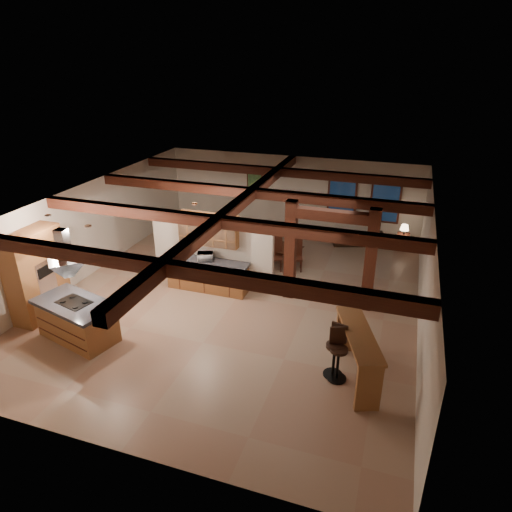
{
  "coord_description": "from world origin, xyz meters",
  "views": [
    {
      "loc": [
        4.21,
        -10.91,
        6.56
      ],
      "look_at": [
        0.38,
        0.5,
        1.13
      ],
      "focal_mm": 32.0,
      "sensor_mm": 36.0,
      "label": 1
    }
  ],
  "objects": [
    {
      "name": "dining_table",
      "position": [
        0.37,
        2.65,
        0.29
      ],
      "size": [
        1.82,
        1.32,
        0.57
      ],
      "primitive_type": "imported",
      "rotation": [
        0.0,
        0.0,
        -0.27
      ],
      "color": "#3D1B0F",
      "rests_on": "ground"
    },
    {
      "name": "bar_stool_b",
      "position": [
        3.25,
        -2.63,
        0.63
      ],
      "size": [
        0.44,
        0.46,
        1.23
      ],
      "color": "black",
      "rests_on": "ground"
    },
    {
      "name": "framed_art",
      "position": [
        -1.5,
        5.94,
        1.7
      ],
      "size": [
        0.65,
        0.05,
        0.85
      ],
      "color": "#37120D",
      "rests_on": "room_walls"
    },
    {
      "name": "ceiling_beams",
      "position": [
        0.0,
        0.0,
        2.76
      ],
      "size": [
        10.0,
        12.0,
        0.28
      ],
      "color": "#37120D",
      "rests_on": "room_walls"
    },
    {
      "name": "table_lamp",
      "position": [
        4.39,
        5.19,
        0.8
      ],
      "size": [
        0.31,
        0.31,
        0.36
      ],
      "color": "black",
      "rests_on": "side_table"
    },
    {
      "name": "bar_stool_a",
      "position": [
        3.32,
        -2.74,
        0.62
      ],
      "size": [
        0.46,
        0.47,
        1.22
      ],
      "color": "black",
      "rests_on": "ground"
    },
    {
      "name": "back_counter",
      "position": [
        -1.0,
        0.11,
        0.48
      ],
      "size": [
        2.5,
        0.66,
        0.94
      ],
      "color": "brown",
      "rests_on": "ground"
    },
    {
      "name": "range_hood",
      "position": [
        -3.0,
        -3.24,
        1.78
      ],
      "size": [
        1.1,
        1.1,
        1.4
      ],
      "color": "silver",
      "rests_on": "room_walls"
    },
    {
      "name": "kitchen_island",
      "position": [
        -3.0,
        -3.24,
        0.52
      ],
      "size": [
        2.28,
        1.59,
        1.03
      ],
      "color": "brown",
      "rests_on": "ground"
    },
    {
      "name": "partition_wall",
      "position": [
        -1.0,
        0.5,
        1.1
      ],
      "size": [
        3.8,
        0.18,
        2.2
      ],
      "primitive_type": "cube",
      "color": "beige",
      "rests_on": "ground"
    },
    {
      "name": "side_table",
      "position": [
        4.39,
        5.19,
        0.27
      ],
      "size": [
        0.44,
        0.44,
        0.55
      ],
      "primitive_type": "cube",
      "rotation": [
        0.0,
        0.0,
        -0.0
      ],
      "color": "#37120D",
      "rests_on": "ground"
    },
    {
      "name": "bar_counter",
      "position": [
        3.71,
        -2.59,
        0.78
      ],
      "size": [
        1.29,
        2.27,
        1.16
      ],
      "color": "brown",
      "rests_on": "ground"
    },
    {
      "name": "ground",
      "position": [
        0.0,
        0.0,
        0.0
      ],
      "size": [
        12.0,
        12.0,
        0.0
      ],
      "primitive_type": "plane",
      "color": "tan",
      "rests_on": "ground"
    },
    {
      "name": "dining_chairs",
      "position": [
        0.37,
        2.65,
        0.56
      ],
      "size": [
        2.1,
        2.1,
        1.11
      ],
      "color": "#37120D",
      "rests_on": "ground"
    },
    {
      "name": "timber_posts",
      "position": [
        2.5,
        0.5,
        1.76
      ],
      "size": [
        2.5,
        0.3,
        2.9
      ],
      "color": "#37120D",
      "rests_on": "ground"
    },
    {
      "name": "sofa",
      "position": [
        2.82,
        5.14,
        0.28
      ],
      "size": [
        2.04,
        1.31,
        0.55
      ],
      "primitive_type": "imported",
      "rotation": [
        0.0,
        0.0,
        3.47
      ],
      "color": "black",
      "rests_on": "ground"
    },
    {
      "name": "recessed_cans",
      "position": [
        -2.53,
        -1.93,
        2.87
      ],
      "size": [
        3.16,
        2.46,
        0.03
      ],
      "color": "silver",
      "rests_on": "room_walls"
    },
    {
      "name": "pantry_cabinet",
      "position": [
        -4.67,
        -2.6,
        1.2
      ],
      "size": [
        0.67,
        1.6,
        2.4
      ],
      "color": "brown",
      "rests_on": "ground"
    },
    {
      "name": "room_walls",
      "position": [
        0.0,
        0.0,
        1.78
      ],
      "size": [
        12.0,
        12.0,
        12.0
      ],
      "color": "beige",
      "rests_on": "ground"
    },
    {
      "name": "microwave",
      "position": [
        -1.06,
        0.11,
        1.06
      ],
      "size": [
        0.52,
        0.44,
        0.25
      ],
      "primitive_type": "imported",
      "rotation": [
        0.0,
        0.0,
        3.51
      ],
      "color": "silver",
      "rests_on": "back_counter"
    },
    {
      "name": "upper_display_cabinet",
      "position": [
        -1.0,
        0.31,
        1.85
      ],
      "size": [
        1.8,
        0.36,
        0.95
      ],
      "color": "brown",
      "rests_on": "partition_wall"
    },
    {
      "name": "back_windows",
      "position": [
        2.8,
        5.93,
        1.5
      ],
      "size": [
        2.7,
        0.07,
        1.7
      ],
      "color": "#37120D",
      "rests_on": "room_walls"
    }
  ]
}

